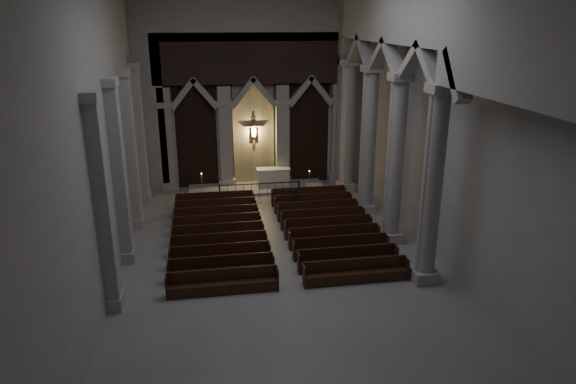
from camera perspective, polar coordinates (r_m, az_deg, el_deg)
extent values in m
plane|color=gray|center=(22.88, -0.62, -7.94)|extent=(24.00, 24.00, 0.00)
cube|color=#A7A49C|center=(32.64, -3.98, 11.15)|extent=(14.00, 0.10, 12.00)
cube|color=#A7A49C|center=(9.76, 10.31, -7.45)|extent=(14.00, 0.10, 12.00)
cube|color=#A7A49C|center=(21.01, -20.00, 5.89)|extent=(0.10, 24.00, 12.00)
cube|color=#A7A49C|center=(23.00, 16.97, 7.22)|extent=(0.10, 24.00, 12.00)
cube|color=#A9A69E|center=(32.57, -13.32, 5.67)|extent=(0.80, 0.50, 6.40)
cube|color=#A9A69E|center=(33.33, -12.94, 0.73)|extent=(1.05, 0.70, 0.50)
cube|color=#A9A69E|center=(32.17, -13.60, 9.40)|extent=(1.00, 0.65, 0.35)
cube|color=#A9A69E|center=(32.51, -6.95, 6.02)|extent=(0.80, 0.50, 6.40)
cube|color=#A9A69E|center=(33.28, -6.75, 1.05)|extent=(1.05, 0.70, 0.50)
cube|color=#A9A69E|center=(32.12, -7.10, 9.76)|extent=(1.00, 0.65, 0.35)
cube|color=#A9A69E|center=(32.86, -0.64, 6.28)|extent=(0.80, 0.50, 6.40)
cube|color=#A9A69E|center=(33.61, -0.62, 1.37)|extent=(1.05, 0.70, 0.50)
cube|color=#A9A69E|center=(32.46, -0.65, 9.99)|extent=(1.00, 0.65, 0.35)
cube|color=#A9A69E|center=(33.59, 5.48, 6.47)|extent=(0.80, 0.50, 6.40)
cube|color=#A9A69E|center=(34.33, 5.33, 1.66)|extent=(1.05, 0.70, 0.50)
cube|color=#A9A69E|center=(33.20, 5.60, 10.10)|extent=(1.00, 0.65, 0.35)
cube|color=black|center=(32.77, -10.17, 6.50)|extent=(2.60, 0.15, 7.00)
cube|color=tan|center=(32.91, -3.85, 6.80)|extent=(2.60, 0.15, 7.00)
cube|color=black|center=(33.45, 2.34, 7.02)|extent=(2.60, 0.15, 7.00)
cube|color=black|center=(31.95, -3.97, 14.59)|extent=(12.00, 0.50, 3.00)
cube|color=#A9A69E|center=(32.38, -14.91, 7.82)|extent=(1.60, 0.50, 9.00)
cube|color=#A9A69E|center=(33.55, 6.89, 8.67)|extent=(1.60, 0.50, 9.00)
cube|color=#A9A69E|center=(31.87, -4.07, 19.08)|extent=(14.00, 0.50, 3.00)
plane|color=#FFB872|center=(32.88, -3.85, 6.79)|extent=(1.50, 0.00, 1.50)
cube|color=#51381B|center=(32.80, -3.83, 6.76)|extent=(0.13, 0.08, 1.80)
cube|color=#51381B|center=(32.73, -3.84, 7.36)|extent=(1.10, 0.08, 0.13)
cube|color=tan|center=(32.75, -3.82, 6.65)|extent=(0.26, 0.10, 0.60)
sphere|color=tan|center=(32.67, -3.83, 7.34)|extent=(0.17, 0.17, 0.17)
cylinder|color=tan|center=(32.65, -4.29, 7.27)|extent=(0.45, 0.08, 0.08)
cylinder|color=tan|center=(32.70, -3.38, 7.30)|extent=(0.45, 0.08, 0.08)
cube|color=#A9A69E|center=(32.51, 6.39, 0.64)|extent=(1.00, 1.00, 0.50)
cylinder|color=#A9A69E|center=(31.56, 6.63, 7.13)|extent=(0.70, 0.70, 7.50)
cube|color=#A9A69E|center=(31.03, 6.90, 14.11)|extent=(0.95, 0.95, 0.35)
cube|color=#A9A69E|center=(28.90, 8.51, -1.78)|extent=(1.00, 1.00, 0.50)
cylinder|color=#A9A69E|center=(27.83, 8.88, 5.48)|extent=(0.70, 0.70, 7.50)
cube|color=#A9A69E|center=(27.23, 9.29, 13.39)|extent=(0.95, 0.95, 0.35)
cube|color=#A9A69E|center=(25.41, 11.24, -4.88)|extent=(1.00, 1.00, 0.50)
cylinder|color=#A9A69E|center=(24.18, 11.79, 3.30)|extent=(0.70, 0.70, 7.50)
cube|color=#A9A69E|center=(23.49, 12.42, 12.39)|extent=(0.95, 0.95, 0.35)
cube|color=#A9A69E|center=(22.09, 14.85, -8.91)|extent=(1.00, 1.00, 0.50)
cylinder|color=#A9A69E|center=(20.67, 15.70, 0.36)|extent=(0.70, 0.70, 7.50)
cube|color=#A9A69E|center=(19.85, 16.68, 10.97)|extent=(0.95, 0.95, 0.35)
cube|color=#A9A69E|center=(21.98, 14.44, 19.04)|extent=(0.55, 24.00, 2.80)
cube|color=#A9A69E|center=(33.25, 5.77, 8.80)|extent=(0.55, 1.20, 9.20)
cube|color=#A9A69E|center=(31.56, -15.56, -0.51)|extent=(0.60, 1.00, 0.50)
cube|color=#A9A69E|center=(30.58, -16.17, 6.14)|extent=(0.50, 0.80, 7.50)
cube|color=#A9A69E|center=(30.03, -16.84, 13.32)|extent=(0.60, 1.00, 0.35)
cube|color=#A9A69E|center=(27.82, -16.32, -3.18)|extent=(0.60, 1.00, 0.50)
cube|color=#A9A69E|center=(26.71, -17.05, 4.32)|extent=(0.50, 0.80, 7.50)
cube|color=#A9A69E|center=(26.08, -17.86, 12.53)|extent=(0.60, 1.00, 0.35)
cube|color=#A9A69E|center=(24.18, -17.32, -6.66)|extent=(0.60, 1.00, 0.50)
cube|color=#A9A69E|center=(22.88, -18.22, 1.87)|extent=(0.50, 0.80, 7.50)
cube|color=#A9A69E|center=(22.14, -19.23, 11.45)|extent=(0.60, 1.00, 0.35)
cube|color=#A9A69E|center=(20.66, -18.69, -11.36)|extent=(0.60, 1.00, 0.50)
cube|color=#A9A69E|center=(19.13, -19.84, -1.55)|extent=(0.50, 0.80, 7.50)
cube|color=#A9A69E|center=(18.24, -21.18, 9.89)|extent=(0.60, 1.00, 0.35)
cube|color=#A9A69E|center=(32.60, -3.50, 0.45)|extent=(8.50, 2.60, 0.15)
cube|color=beige|center=(32.84, -1.65, 1.71)|extent=(1.97, 0.76, 1.04)
cube|color=silver|center=(32.69, -1.66, 2.61)|extent=(2.13, 0.85, 0.04)
cube|color=black|center=(30.71, -3.18, 0.93)|extent=(4.78, 0.05, 0.05)
cube|color=black|center=(30.69, -7.60, -0.06)|extent=(0.09, 0.09, 0.96)
cube|color=black|center=(31.17, 1.19, 0.40)|extent=(0.09, 0.09, 0.96)
cylinder|color=black|center=(30.72, -6.71, -0.06)|extent=(0.02, 0.02, 0.88)
cylinder|color=black|center=(30.74, -5.82, -0.02)|extent=(0.02, 0.02, 0.88)
cylinder|color=black|center=(30.77, -4.94, 0.03)|extent=(0.02, 0.02, 0.88)
cylinder|color=black|center=(30.81, -4.05, 0.08)|extent=(0.02, 0.02, 0.88)
cylinder|color=black|center=(30.85, -3.17, 0.12)|extent=(0.02, 0.02, 0.88)
cylinder|color=black|center=(30.90, -2.29, 0.17)|extent=(0.02, 0.02, 0.88)
cylinder|color=black|center=(30.96, -1.41, 0.22)|extent=(0.02, 0.02, 0.88)
cylinder|color=black|center=(31.03, -0.54, 0.26)|extent=(0.02, 0.02, 0.88)
cylinder|color=black|center=(31.10, 0.33, 0.31)|extent=(0.02, 0.02, 0.88)
cylinder|color=#AB8C34|center=(31.26, -9.45, -0.67)|extent=(0.27, 0.27, 0.06)
cylinder|color=#AB8C34|center=(31.06, -9.51, 0.45)|extent=(0.04, 0.04, 1.29)
cylinder|color=#AB8C34|center=(30.86, -9.57, 1.59)|extent=(0.13, 0.13, 0.02)
cylinder|color=#F5E9CE|center=(30.83, -9.59, 1.80)|extent=(0.05, 0.05, 0.22)
sphere|color=#EDBE53|center=(30.79, -9.60, 2.04)|extent=(0.05, 0.05, 0.05)
cylinder|color=#AB8C34|center=(32.30, 2.36, 0.20)|extent=(0.22, 0.22, 0.05)
cylinder|color=#AB8C34|center=(32.14, 2.37, 1.09)|extent=(0.03, 0.03, 1.06)
cylinder|color=#AB8C34|center=(31.98, 2.39, 2.00)|extent=(0.11, 0.11, 0.02)
cylinder|color=#F5E9CE|center=(31.96, 2.39, 2.16)|extent=(0.04, 0.04, 0.18)
sphere|color=#EDBE53|center=(31.93, 2.39, 2.35)|extent=(0.04, 0.04, 0.04)
cube|color=black|center=(29.35, -8.08, -1.47)|extent=(4.32, 0.41, 0.46)
cube|color=black|center=(29.38, -8.13, -0.45)|extent=(4.32, 0.07, 0.51)
cube|color=black|center=(29.32, -12.31, -1.27)|extent=(0.06, 0.46, 0.92)
cube|color=black|center=(29.39, -3.89, -0.82)|extent=(0.06, 0.46, 0.92)
cube|color=black|center=(29.92, 2.31, -0.90)|extent=(4.32, 0.41, 0.46)
cube|color=black|center=(29.95, 2.24, 0.10)|extent=(4.32, 0.07, 0.51)
cube|color=black|center=(29.50, -1.80, -0.71)|extent=(0.06, 0.46, 0.92)
cube|color=black|center=(30.34, 6.31, -0.26)|extent=(0.06, 0.46, 0.92)
cube|color=black|center=(28.23, -8.00, -2.30)|extent=(4.32, 0.41, 0.46)
cube|color=black|center=(28.25, -8.06, -1.23)|extent=(4.32, 0.07, 0.51)
cube|color=black|center=(28.20, -12.40, -2.09)|extent=(0.06, 0.46, 0.92)
cube|color=black|center=(28.27, -3.65, -1.62)|extent=(0.06, 0.46, 0.92)
cube|color=black|center=(28.83, 2.79, -1.68)|extent=(4.32, 0.41, 0.46)
cube|color=black|center=(28.84, 2.72, -0.64)|extent=(4.32, 0.07, 0.51)
cube|color=black|center=(28.39, -1.47, -1.50)|extent=(0.06, 0.46, 0.92)
cube|color=black|center=(29.26, 6.93, -1.01)|extent=(0.06, 0.46, 0.92)
cube|color=black|center=(27.12, -7.91, -3.19)|extent=(4.32, 0.41, 0.46)
cube|color=black|center=(27.13, -7.97, -2.08)|extent=(4.32, 0.07, 0.51)
cube|color=black|center=(27.09, -12.50, -2.97)|extent=(0.06, 0.46, 0.92)
cube|color=black|center=(27.15, -3.38, -2.48)|extent=(0.06, 0.46, 0.92)
cube|color=black|center=(27.74, 3.31, -2.53)|extent=(4.32, 0.41, 0.46)
cube|color=black|center=(27.74, 3.24, -1.45)|extent=(4.32, 0.07, 0.51)
cube|color=black|center=(27.28, -1.12, -2.35)|extent=(0.06, 0.46, 0.92)
cube|color=black|center=(28.19, 7.60, -1.81)|extent=(0.06, 0.46, 0.92)
cube|color=black|center=(26.01, -7.82, -4.16)|extent=(4.32, 0.41, 0.46)
cube|color=black|center=(26.01, -7.89, -3.00)|extent=(4.32, 0.07, 0.51)
cube|color=black|center=(25.98, -12.61, -3.93)|extent=(0.06, 0.46, 0.92)
cube|color=black|center=(26.05, -3.09, -3.42)|extent=(0.06, 0.46, 0.92)
cube|color=black|center=(26.65, 3.87, -3.45)|extent=(4.32, 0.41, 0.46)
cube|color=black|center=(26.65, 3.80, -2.32)|extent=(4.32, 0.07, 0.51)
cube|color=black|center=(26.18, -0.73, -3.28)|extent=(0.06, 0.46, 0.92)
cube|color=black|center=(27.12, 8.33, -2.68)|extent=(0.06, 0.46, 0.92)
cube|color=black|center=(24.91, -7.72, -5.21)|extent=(4.32, 0.41, 0.46)
cube|color=black|center=(24.90, -7.79, -4.01)|extent=(4.32, 0.07, 0.51)
cube|color=black|center=(24.88, -12.73, -4.98)|extent=(0.06, 0.46, 0.92)
cube|color=black|center=(24.95, -2.78, -4.44)|extent=(0.06, 0.46, 0.92)
cube|color=black|center=(25.58, 4.48, -4.44)|extent=(4.32, 0.41, 0.46)
cube|color=black|center=(25.57, 4.40, -3.26)|extent=(4.32, 0.07, 0.51)
cube|color=black|center=(25.09, -0.31, -4.28)|extent=(0.06, 0.46, 0.92)
cube|color=black|center=(26.07, 9.11, -3.62)|extent=(0.06, 0.46, 0.92)
cube|color=black|center=(23.82, -7.62, -6.37)|extent=(4.32, 0.41, 0.46)
cube|color=black|center=(23.80, -7.68, -5.10)|extent=(4.32, 0.07, 0.51)
cube|color=black|center=(23.79, -12.87, -6.12)|extent=(0.06, 0.46, 0.92)
cube|color=black|center=(23.86, -2.44, -5.55)|extent=(0.06, 0.46, 0.92)
cube|color=black|center=(24.52, 5.14, -5.52)|extent=(4.32, 0.41, 0.46)
cube|color=black|center=(24.50, 5.06, -4.29)|extent=(4.32, 0.07, 0.51)
cube|color=black|center=(24.01, 0.14, -5.38)|extent=(0.06, 0.46, 0.92)
cube|color=black|center=(25.03, 9.96, -4.64)|extent=(0.06, 0.46, 0.92)
cube|color=black|center=(22.74, -7.50, -7.63)|extent=(4.32, 0.41, 0.46)
cube|color=black|center=(22.71, -7.57, -6.31)|extent=(4.32, 0.07, 0.51)
cube|color=black|center=(22.71, -13.01, -7.37)|extent=(0.06, 0.46, 0.92)
cube|color=black|center=(22.79, -2.06, -6.77)|extent=(0.06, 0.46, 0.92)
cube|color=black|center=(23.48, 5.87, -6.69)|extent=(4.32, 0.41, 0.46)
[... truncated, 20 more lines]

